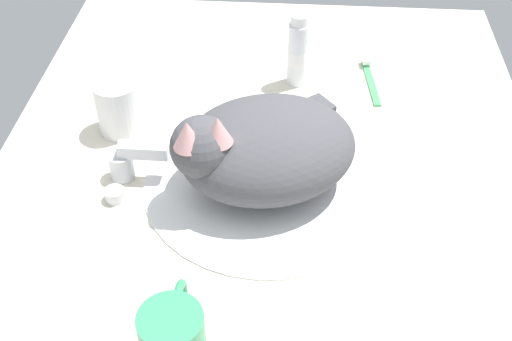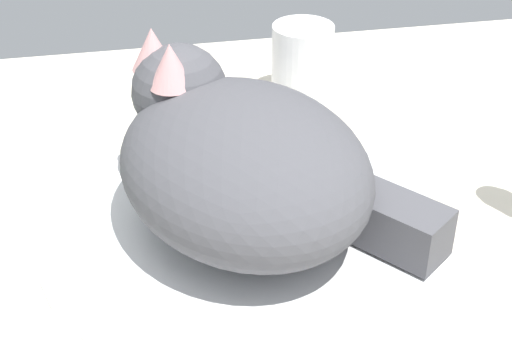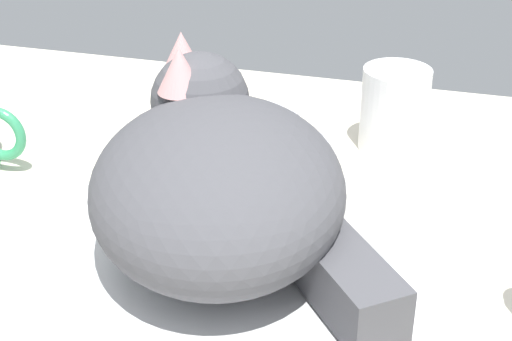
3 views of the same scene
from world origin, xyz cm
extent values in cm
cube|color=silver|center=(0.00, 0.00, -1.50)|extent=(110.00, 82.50, 3.00)
cylinder|color=white|center=(0.00, 0.00, 0.31)|extent=(35.57, 35.57, 0.63)
cylinder|color=silver|center=(0.00, 21.11, 2.10)|extent=(3.60, 3.60, 4.20)
cube|color=silver|center=(0.00, 17.55, 5.20)|extent=(2.00, 7.13, 2.00)
cylinder|color=silver|center=(-4.81, 21.11, 0.90)|extent=(2.80, 2.80, 1.80)
cylinder|color=silver|center=(4.81, 21.11, 0.90)|extent=(2.80, 2.80, 1.80)
ellipsoid|color=#4C4C51|center=(0.00, 0.00, 6.63)|extent=(26.46, 29.57, 12.00)
sphere|color=#4C4C51|center=(-4.26, 8.34, 9.93)|extent=(10.80, 10.80, 8.58)
ellipsoid|color=white|center=(-3.74, 6.71, 8.13)|extent=(6.20, 6.76, 4.72)
cone|color=#DB9E9E|center=(-5.10, 6.04, 13.57)|extent=(4.86, 4.86, 3.86)
cone|color=#DB9E9E|center=(-6.29, 9.71, 13.57)|extent=(4.86, 4.86, 3.86)
cube|color=#4C4C51|center=(10.58, -3.70, 2.83)|extent=(11.17, 12.44, 4.40)
ellipsoid|color=white|center=(7.63, 7.01, 2.61)|extent=(5.15, 6.44, 3.96)
cylinder|color=#389966|center=(-29.61, 8.38, 4.10)|extent=(7.11, 7.11, 8.20)
torus|color=#389966|center=(-24.85, 8.38, 4.10)|extent=(5.59, 1.00, 5.59)
cylinder|color=white|center=(11.00, 23.81, 4.35)|extent=(6.88, 6.88, 8.70)
cylinder|color=white|center=(26.27, -3.55, 5.62)|extent=(3.45, 3.45, 11.23)
cylinder|color=white|center=(26.27, -3.55, 5.05)|extent=(3.52, 3.52, 2.81)
cylinder|color=white|center=(26.27, -3.55, 12.13)|extent=(2.93, 2.93, 1.80)
cube|color=#4CB266|center=(26.76, -16.56, 0.40)|extent=(13.72, 2.66, 0.80)
cube|color=white|center=(32.47, -15.95, 1.20)|extent=(2.34, 1.67, 0.80)
camera|label=1|loc=(-67.76, -3.32, 63.61)|focal=45.08mm
camera|label=2|loc=(-9.54, -53.33, 41.09)|focal=54.35mm
camera|label=3|loc=(17.05, -49.67, 36.44)|focal=54.56mm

